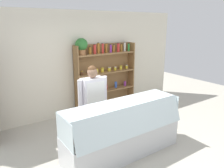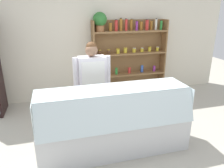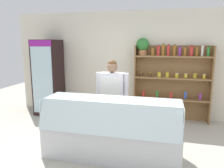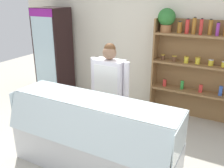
# 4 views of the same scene
# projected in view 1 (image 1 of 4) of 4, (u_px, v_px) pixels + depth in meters

# --- Properties ---
(ground_plane) EXTENTS (12.00, 12.00, 0.00)m
(ground_plane) POSITION_uv_depth(u_px,v_px,m) (125.00, 148.00, 4.28)
(ground_plane) COLOR #B7B2A3
(back_wall) EXTENTS (6.80, 0.10, 2.70)m
(back_wall) POSITION_uv_depth(u_px,v_px,m) (74.00, 64.00, 5.69)
(back_wall) COLOR silver
(back_wall) RESTS_ON ground
(shelving_unit) EXTENTS (1.81, 0.31, 2.02)m
(shelving_unit) POSITION_uv_depth(u_px,v_px,m) (101.00, 69.00, 5.98)
(shelving_unit) COLOR olive
(shelving_unit) RESTS_ON ground
(deli_display_case) EXTENTS (2.25, 0.73, 1.01)m
(deli_display_case) POSITION_uv_depth(u_px,v_px,m) (123.00, 139.00, 4.04)
(deli_display_case) COLOR silver
(deli_display_case) RESTS_ON ground
(shop_clerk) EXTENTS (0.65, 0.25, 1.58)m
(shop_clerk) POSITION_uv_depth(u_px,v_px,m) (93.00, 97.00, 4.39)
(shop_clerk) COLOR #2D2D38
(shop_clerk) RESTS_ON ground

